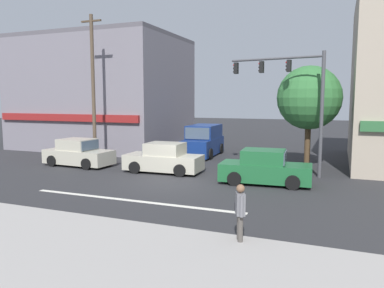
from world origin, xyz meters
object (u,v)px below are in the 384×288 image
(street_tree, at_px, (309,98))
(van_crossing_rightbound, at_px, (203,141))
(utility_pole_near_left, at_px, (93,87))
(pedestrian_foreground_with_bag, at_px, (240,211))
(traffic_light_mast, at_px, (296,91))
(sedan_crossing_leftbound, at_px, (79,154))
(sedan_approaching_near, at_px, (164,159))
(sedan_waiting_far, at_px, (265,169))

(street_tree, height_order, van_crossing_rightbound, street_tree)
(utility_pole_near_left, xyz_separation_m, van_crossing_rightbound, (5.55, 4.74, -3.64))
(street_tree, xyz_separation_m, utility_pole_near_left, (-12.64, -2.20, 0.70))
(street_tree, distance_m, pedestrian_foreground_with_bag, 12.70)
(street_tree, xyz_separation_m, traffic_light_mast, (-0.50, -2.05, 0.35))
(traffic_light_mast, xyz_separation_m, sedan_crossing_leftbound, (-12.02, -1.91, -3.59))
(sedan_crossing_leftbound, bearing_deg, van_crossing_rightbound, 50.11)
(utility_pole_near_left, height_order, traffic_light_mast, utility_pole_near_left)
(sedan_approaching_near, distance_m, pedestrian_foreground_with_bag, 10.53)
(street_tree, distance_m, van_crossing_rightbound, 8.09)
(sedan_approaching_near, bearing_deg, traffic_light_mast, 15.92)
(sedan_waiting_far, height_order, pedestrian_foreground_with_bag, pedestrian_foreground_with_bag)
(sedan_approaching_near, bearing_deg, sedan_waiting_far, -7.97)
(sedan_waiting_far, bearing_deg, sedan_approaching_near, 172.03)
(sedan_crossing_leftbound, relative_size, pedestrian_foreground_with_bag, 2.51)
(utility_pole_near_left, relative_size, sedan_crossing_leftbound, 2.15)
(van_crossing_rightbound, relative_size, sedan_crossing_leftbound, 1.12)
(sedan_waiting_far, bearing_deg, utility_pole_near_left, 167.49)
(sedan_crossing_leftbound, height_order, sedan_waiting_far, same)
(sedan_waiting_far, bearing_deg, traffic_light_mast, 69.79)
(traffic_light_mast, relative_size, pedestrian_foreground_with_bag, 3.71)
(sedan_waiting_far, relative_size, sedan_approaching_near, 1.01)
(traffic_light_mast, relative_size, van_crossing_rightbound, 1.32)
(street_tree, relative_size, sedan_waiting_far, 1.36)
(traffic_light_mast, height_order, sedan_approaching_near, traffic_light_mast)
(van_crossing_rightbound, bearing_deg, sedan_approaching_near, -89.23)
(street_tree, bearing_deg, sedan_crossing_leftbound, -162.45)
(sedan_approaching_near, xyz_separation_m, pedestrian_foreground_with_bag, (6.33, -8.42, 0.24))
(street_tree, xyz_separation_m, pedestrian_foreground_with_bag, (-0.68, -12.33, -3.00))
(van_crossing_rightbound, bearing_deg, traffic_light_mast, -34.80)
(utility_pole_near_left, relative_size, pedestrian_foreground_with_bag, 5.38)
(street_tree, relative_size, pedestrian_foreground_with_bag, 3.42)
(sedan_crossing_leftbound, bearing_deg, sedan_approaching_near, 0.57)
(street_tree, bearing_deg, van_crossing_rightbound, 160.35)
(traffic_light_mast, bearing_deg, sedan_approaching_near, -164.08)
(sedan_crossing_leftbound, relative_size, sedan_waiting_far, 1.00)
(sedan_waiting_far, xyz_separation_m, pedestrian_foreground_with_bag, (0.79, -7.64, 0.24))
(traffic_light_mast, relative_size, sedan_crossing_leftbound, 1.48)
(street_tree, xyz_separation_m, van_crossing_rightbound, (-7.10, 2.53, -2.94))
(sedan_waiting_far, bearing_deg, pedestrian_foreground_with_bag, -84.12)
(sedan_approaching_near, bearing_deg, utility_pole_near_left, 163.17)
(utility_pole_near_left, distance_m, sedan_approaching_near, 7.08)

